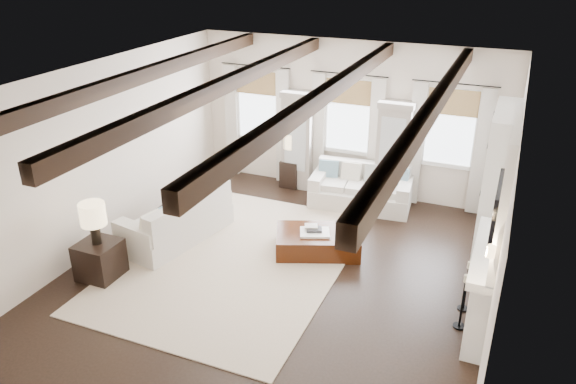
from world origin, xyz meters
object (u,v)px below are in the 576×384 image
at_px(side_table_front, 100,260).
at_px(ottoman, 318,242).
at_px(side_table_back, 291,173).
at_px(sofa_back, 361,190).
at_px(sofa_left, 179,221).

bearing_deg(side_table_front, ottoman, 35.44).
xyz_separation_m(ottoman, side_table_back, (-1.52, 2.46, 0.11)).
relative_size(ottoman, side_table_front, 2.32).
distance_m(sofa_back, side_table_back, 1.73).
height_order(sofa_back, ottoman, sofa_back).
bearing_deg(side_table_front, sofa_left, 72.07).
xyz_separation_m(sofa_left, side_table_front, (-0.50, -1.53, -0.06)).
relative_size(side_table_front, side_table_back, 1.03).
height_order(sofa_left, ottoman, sofa_left).
bearing_deg(ottoman, side_table_front, -166.20).
bearing_deg(sofa_back, sofa_left, -134.56).
bearing_deg(ottoman, sofa_left, 171.33).
bearing_deg(side_table_back, sofa_back, -12.33).
bearing_deg(sofa_left, side_table_front, -107.93).
distance_m(sofa_left, side_table_front, 1.61).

